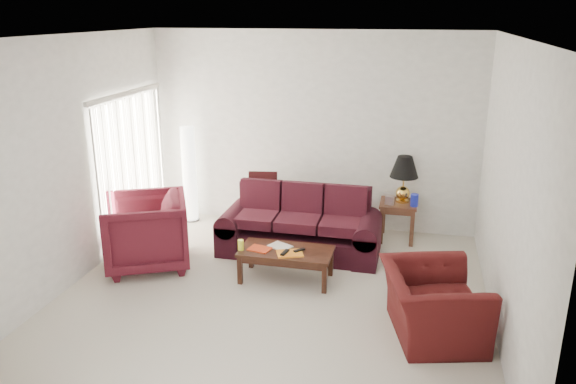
% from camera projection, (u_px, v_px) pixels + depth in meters
% --- Properties ---
extents(floor, '(5.00, 5.00, 0.00)m').
position_uv_depth(floor, '(272.00, 297.00, 6.68)').
color(floor, beige).
rests_on(floor, ground).
extents(blinds, '(0.10, 2.00, 2.16)m').
position_uv_depth(blinds, '(132.00, 169.00, 8.08)').
color(blinds, silver).
rests_on(blinds, ground).
extents(sofa, '(2.22, 0.96, 0.91)m').
position_uv_depth(sofa, '(300.00, 223.00, 7.78)').
color(sofa, black).
rests_on(sofa, ground).
extents(throw_pillow, '(0.46, 0.28, 0.44)m').
position_uv_depth(throw_pillow, '(263.00, 186.00, 8.53)').
color(throw_pillow, black).
rests_on(throw_pillow, sofa).
extents(end_table, '(0.54, 0.54, 0.58)m').
position_uv_depth(end_table, '(397.00, 221.00, 8.29)').
color(end_table, '#522B1C').
rests_on(end_table, ground).
extents(table_lamp, '(0.52, 0.52, 0.69)m').
position_uv_depth(table_lamp, '(404.00, 179.00, 8.12)').
color(table_lamp, gold).
rests_on(table_lamp, end_table).
extents(clock, '(0.13, 0.08, 0.13)m').
position_uv_depth(clock, '(390.00, 201.00, 8.09)').
color(clock, white).
rests_on(clock, end_table).
extents(blue_canister, '(0.14, 0.14, 0.18)m').
position_uv_depth(blue_canister, '(414.00, 200.00, 8.02)').
color(blue_canister, '#1A24AA').
rests_on(blue_canister, end_table).
extents(picture_frame, '(0.17, 0.19, 0.05)m').
position_uv_depth(picture_frame, '(389.00, 193.00, 8.34)').
color(picture_frame, silver).
rests_on(picture_frame, end_table).
extents(floor_lamp, '(0.30, 0.30, 1.56)m').
position_uv_depth(floor_lamp, '(189.00, 174.00, 8.90)').
color(floor_lamp, white).
rests_on(floor_lamp, ground).
extents(armchair_left, '(1.40, 1.39, 0.97)m').
position_uv_depth(armchair_left, '(146.00, 232.00, 7.36)').
color(armchair_left, '#47101A').
rests_on(armchair_left, ground).
extents(armchair_right, '(1.21, 1.31, 0.71)m').
position_uv_depth(armchair_right, '(432.00, 304.00, 5.81)').
color(armchair_right, '#3E0E0E').
rests_on(armchair_right, ground).
extents(coffee_table, '(1.29, 0.95, 0.41)m').
position_uv_depth(coffee_table, '(286.00, 265.00, 7.06)').
color(coffee_table, black).
rests_on(coffee_table, ground).
extents(magazine_red, '(0.30, 0.25, 0.02)m').
position_uv_depth(magazine_red, '(260.00, 249.00, 7.01)').
color(magazine_red, red).
rests_on(magazine_red, coffee_table).
extents(magazine_white, '(0.34, 0.31, 0.02)m').
position_uv_depth(magazine_white, '(280.00, 246.00, 7.09)').
color(magazine_white, silver).
rests_on(magazine_white, coffee_table).
extents(magazine_orange, '(0.38, 0.33, 0.02)m').
position_uv_depth(magazine_orange, '(290.00, 253.00, 6.88)').
color(magazine_orange, orange).
rests_on(magazine_orange, coffee_table).
extents(remote_a, '(0.08, 0.18, 0.02)m').
position_uv_depth(remote_a, '(285.00, 252.00, 6.86)').
color(remote_a, black).
rests_on(remote_a, coffee_table).
extents(remote_b, '(0.13, 0.14, 0.02)m').
position_uv_depth(remote_b, '(299.00, 250.00, 6.93)').
color(remote_b, black).
rests_on(remote_b, coffee_table).
extents(yellow_glass, '(0.10, 0.10, 0.13)m').
position_uv_depth(yellow_glass, '(241.00, 245.00, 6.99)').
color(yellow_glass, '#F2F336').
rests_on(yellow_glass, coffee_table).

